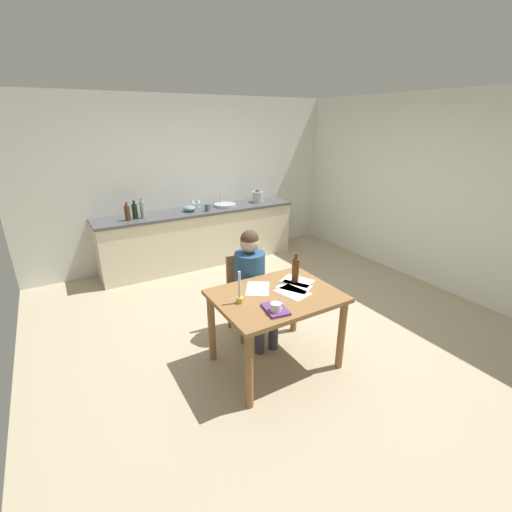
{
  "coord_description": "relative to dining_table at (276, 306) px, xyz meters",
  "views": [
    {
      "loc": [
        -1.99,
        -2.93,
        2.23
      ],
      "look_at": [
        -0.18,
        0.13,
        0.85
      ],
      "focal_mm": 24.63,
      "sensor_mm": 36.0,
      "label": 1
    }
  ],
  "objects": [
    {
      "name": "kitchen_counter",
      "position": [
        0.38,
        2.81,
        -0.18
      ],
      "size": [
        3.18,
        0.64,
        0.9
      ],
      "color": "beige",
      "rests_on": "ground"
    },
    {
      "name": "wall_back",
      "position": [
        0.38,
        3.17,
        0.67
      ],
      "size": [
        5.2,
        0.12,
        2.6
      ],
      "primitive_type": "cube",
      "color": "silver",
      "rests_on": "ground"
    },
    {
      "name": "paper_receipt",
      "position": [
        0.15,
        -0.05,
        0.12
      ],
      "size": [
        0.28,
        0.34,
        0.0
      ],
      "primitive_type": "cube",
      "rotation": [
        0.0,
        0.0,
        0.24
      ],
      "color": "white",
      "rests_on": "dining_table"
    },
    {
      "name": "coffee_mug",
      "position": [
        -0.19,
        -0.28,
        0.17
      ],
      "size": [
        0.13,
        0.09,
        0.09
      ],
      "color": "white",
      "rests_on": "dining_table"
    },
    {
      "name": "teacup_on_counter",
      "position": [
        0.47,
        2.66,
        0.32
      ],
      "size": [
        0.11,
        0.07,
        0.11
      ],
      "color": "#33598C",
      "rests_on": "kitchen_counter"
    },
    {
      "name": "wall_right",
      "position": [
        2.98,
        0.57,
        0.67
      ],
      "size": [
        0.12,
        5.2,
        2.6
      ],
      "primitive_type": "cube",
      "color": "silver",
      "rests_on": "ground"
    },
    {
      "name": "bottle_vinegar",
      "position": [
        -0.6,
        2.76,
        0.38
      ],
      "size": [
        0.08,
        0.08,
        0.26
      ],
      "color": "black",
      "rests_on": "kitchen_counter"
    },
    {
      "name": "mixing_bowl",
      "position": [
        0.23,
        2.79,
        0.31
      ],
      "size": [
        0.2,
        0.2,
        0.09
      ],
      "primitive_type": "ellipsoid",
      "color": "#668C99",
      "rests_on": "kitchen_counter"
    },
    {
      "name": "bottle_oil",
      "position": [
        -0.72,
        2.71,
        0.38
      ],
      "size": [
        0.08,
        0.08,
        0.26
      ],
      "color": "#593319",
      "rests_on": "kitchen_counter"
    },
    {
      "name": "chair_at_table",
      "position": [
        0.06,
        0.67,
        -0.14
      ],
      "size": [
        0.42,
        0.42,
        0.87
      ],
      "color": "olive",
      "rests_on": "ground"
    },
    {
      "name": "bottle_wine_red",
      "position": [
        -0.5,
        2.74,
        0.4
      ],
      "size": [
        0.07,
        0.07,
        0.3
      ],
      "color": "#8C999E",
      "rests_on": "kitchen_counter"
    },
    {
      "name": "wine_glass_near_sink",
      "position": [
        0.44,
        2.96,
        0.38
      ],
      "size": [
        0.07,
        0.07,
        0.15
      ],
      "color": "silver",
      "rests_on": "kitchen_counter"
    },
    {
      "name": "paper_letter",
      "position": [
        -0.09,
        0.18,
        0.12
      ],
      "size": [
        0.34,
        0.36,
        0.0
      ],
      "primitive_type": "cube",
      "rotation": [
        0.0,
        0.0,
        -0.6
      ],
      "color": "white",
      "rests_on": "dining_table"
    },
    {
      "name": "ground_plane",
      "position": [
        0.38,
        0.57,
        -0.65
      ],
      "size": [
        5.2,
        5.2,
        0.04
      ],
      "primitive_type": "cube",
      "color": "tan"
    },
    {
      "name": "paper_bill",
      "position": [
        0.23,
        0.04,
        0.12
      ],
      "size": [
        0.33,
        0.36,
        0.0
      ],
      "primitive_type": "cube",
      "rotation": [
        0.0,
        0.0,
        0.52
      ],
      "color": "white",
      "rests_on": "dining_table"
    },
    {
      "name": "wine_bottle_on_table",
      "position": [
        0.31,
        0.13,
        0.25
      ],
      "size": [
        0.07,
        0.07,
        0.3
      ],
      "color": "#593319",
      "rests_on": "dining_table"
    },
    {
      "name": "stovetop_kettle",
      "position": [
        1.48,
        2.81,
        0.37
      ],
      "size": [
        0.18,
        0.18,
        0.22
      ],
      "color": "#B7BABF",
      "rests_on": "kitchen_counter"
    },
    {
      "name": "book_magazine",
      "position": [
        -0.17,
        -0.24,
        0.13
      ],
      "size": [
        0.21,
        0.27,
        0.02
      ],
      "primitive_type": "cube",
      "rotation": [
        0.0,
        0.0,
        -0.16
      ],
      "color": "#5D3576",
      "rests_on": "dining_table"
    },
    {
      "name": "person_seated",
      "position": [
        0.05,
        0.52,
        0.05
      ],
      "size": [
        0.34,
        0.6,
        1.19
      ],
      "color": "navy",
      "rests_on": "ground"
    },
    {
      "name": "paper_envelope",
      "position": [
        0.33,
        0.13,
        0.12
      ],
      "size": [
        0.32,
        0.36,
        0.0
      ],
      "primitive_type": "cube",
      "rotation": [
        0.0,
        0.0,
        0.49
      ],
      "color": "white",
      "rests_on": "dining_table"
    },
    {
      "name": "dining_table",
      "position": [
        0.0,
        0.0,
        0.0
      ],
      "size": [
        1.11,
        0.86,
        0.75
      ],
      "color": "olive",
      "rests_on": "ground"
    },
    {
      "name": "sink_unit",
      "position": [
        0.85,
        2.82,
        0.29
      ],
      "size": [
        0.36,
        0.36,
        0.24
      ],
      "color": "#B2B7BC",
      "rests_on": "kitchen_counter"
    },
    {
      "name": "candlestick",
      "position": [
        -0.36,
        0.03,
        0.2
      ],
      "size": [
        0.06,
        0.06,
        0.3
      ],
      "color": "gold",
      "rests_on": "dining_table"
    },
    {
      "name": "wine_glass_by_kettle",
      "position": [
        0.34,
        2.96,
        0.38
      ],
      "size": [
        0.07,
        0.07,
        0.15
      ],
      "color": "silver",
      "rests_on": "kitchen_counter"
    }
  ]
}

